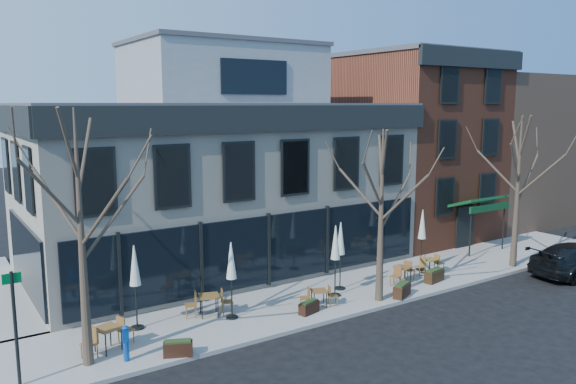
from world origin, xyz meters
TOP-DOWN VIEW (x-y plane):
  - ground at (0.00, 0.00)m, footprint 120.00×120.00m
  - sidewalk_front at (3.25, -2.15)m, footprint 33.50×4.70m
  - corner_building at (0.07, 5.07)m, footprint 18.39×10.39m
  - red_brick_building at (13.00, 4.98)m, footprint 8.20×11.78m
  - bg_building at (23.00, 6.00)m, footprint 12.00×12.00m
  - tree_corner at (-8.49, -3.20)m, footprint 3.93×3.98m
  - tree_mid at (3.01, -3.90)m, footprint 3.50×3.55m
  - tree_right at (12.01, -3.90)m, footprint 3.72×3.77m
  - sign_pole at (-10.50, -3.50)m, footprint 0.50×0.10m
  - call_box at (-7.44, -3.64)m, footprint 0.24×0.24m
  - cafe_set_0 at (-7.71, -2.60)m, footprint 1.93×1.07m
  - cafe_set_1 at (-3.60, -1.60)m, footprint 1.91×1.06m
  - cafe_set_2 at (0.49, -3.13)m, footprint 1.59×0.98m
  - cafe_set_4 at (5.45, -2.79)m, footprint 1.77×0.91m
  - cafe_set_5 at (7.52, -2.50)m, footprint 1.67×0.71m
  - umbrella_0 at (-6.31, -1.31)m, footprint 0.49×0.49m
  - umbrella_1 at (-2.99, -2.31)m, footprint 0.47×0.47m
  - umbrella_2 at (1.80, -2.49)m, footprint 0.49×0.49m
  - umbrella_3 at (2.53, -1.92)m, footprint 0.48×0.48m
  - umbrella_4 at (7.61, -1.87)m, footprint 0.48×0.48m
  - planter_0 at (-5.94, -4.20)m, footprint 1.00×0.72m
  - planter_1 at (-0.27, -3.50)m, footprint 0.95×0.59m
  - planter_2 at (4.09, -4.12)m, footprint 1.11×0.79m
  - planter_3 at (6.74, -3.50)m, footprint 1.11×0.60m

SIDE VIEW (x-z plane):
  - ground at x=0.00m, z-range 0.00..0.00m
  - sidewalk_front at x=3.25m, z-range 0.00..0.15m
  - planter_1 at x=-0.27m, z-range 0.15..0.65m
  - planter_0 at x=-5.94m, z-range 0.15..0.67m
  - planter_2 at x=4.09m, z-range 0.15..0.72m
  - planter_3 at x=6.74m, z-range 0.15..0.74m
  - cafe_set_2 at x=0.49m, z-range 0.16..0.99m
  - cafe_set_5 at x=7.52m, z-range 0.16..1.03m
  - cafe_set_4 at x=5.45m, z-range 0.16..1.07m
  - cafe_set_1 at x=-3.60m, z-range 0.16..1.15m
  - cafe_set_0 at x=-7.71m, z-range 0.16..1.16m
  - call_box at x=-7.44m, z-range 0.18..1.39m
  - sign_pole at x=-10.50m, z-range 0.37..3.77m
  - umbrella_1 at x=-2.99m, z-range 0.76..3.70m
  - umbrella_3 at x=2.53m, z-range 0.76..3.75m
  - umbrella_4 at x=7.61m, z-range 0.77..3.76m
  - umbrella_2 at x=1.80m, z-range 0.77..3.81m
  - umbrella_0 at x=-6.31m, z-range 0.79..3.88m
  - tree_mid at x=3.01m, z-range 0.27..7.31m
  - tree_right at x=12.01m, z-range 0.28..7.76m
  - tree_corner at x=-8.49m, z-range 0.29..8.21m
  - corner_building at x=0.07m, z-range -0.83..10.27m
  - bg_building at x=23.00m, z-range 0.00..10.00m
  - red_brick_building at x=13.00m, z-range 0.05..11.22m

